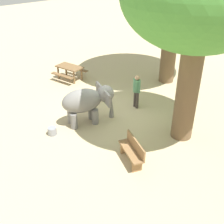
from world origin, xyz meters
TOP-DOWN VIEW (x-y plane):
  - ground_plane at (0.00, 0.00)m, footprint 60.00×60.00m
  - elephant at (1.08, -0.21)m, footprint 2.30×1.71m
  - person_handler at (-1.39, 0.21)m, footprint 0.32×0.50m
  - wooden_bench at (1.45, 2.89)m, footprint 0.87×1.45m
  - picnic_table_near at (-0.85, -4.55)m, footprint 1.80×1.82m
  - feed_bucket at (2.75, -0.39)m, footprint 0.36×0.36m

SIDE VIEW (x-z plane):
  - ground_plane at x=0.00m, z-range 0.00..0.00m
  - feed_bucket at x=2.75m, z-range 0.00..0.32m
  - wooden_bench at x=1.45m, z-range 0.03..0.91m
  - picnic_table_near at x=-0.85m, z-range 0.20..0.98m
  - person_handler at x=-1.39m, z-range 0.14..1.76m
  - elephant at x=1.08m, z-range 0.22..1.81m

